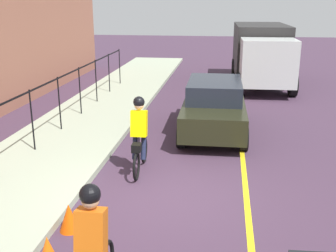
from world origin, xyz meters
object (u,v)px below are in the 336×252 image
cyclist_lead (139,135)px  traffic_cone_far (69,217)px  traffic_cone_near (48,252)px  box_truck_background (261,52)px  parked_sedan_rear (214,106)px

cyclist_lead → traffic_cone_far: bearing=163.8°
traffic_cone_near → traffic_cone_far: bearing=4.1°
box_truck_background → traffic_cone_near: size_ratio=12.48×
cyclist_lead → box_truck_background: size_ratio=0.27×
box_truck_background → traffic_cone_far: box_truck_background is taller
cyclist_lead → parked_sedan_rear: (3.38, -1.61, -0.09)m
cyclist_lead → traffic_cone_far: cyclist_lead is taller
traffic_cone_near → cyclist_lead: bearing=-9.5°
traffic_cone_far → cyclist_lead: bearing=-14.6°
parked_sedan_rear → traffic_cone_near: 7.51m
parked_sedan_rear → traffic_cone_near: parked_sedan_rear is taller
parked_sedan_rear → box_truck_background: box_truck_background is taller
parked_sedan_rear → box_truck_background: (7.82, -1.96, 0.73)m
box_truck_background → traffic_cone_near: box_truck_background is taller
cyclist_lead → parked_sedan_rear: size_ratio=0.41×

